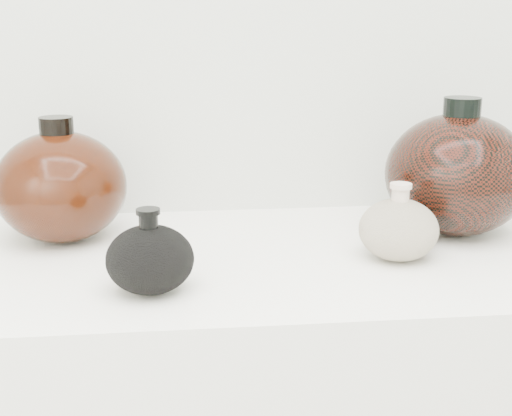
{
  "coord_description": "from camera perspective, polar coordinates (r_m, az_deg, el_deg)",
  "views": [
    {
      "loc": [
        -0.14,
        -0.06,
        1.26
      ],
      "look_at": [
        -0.03,
        0.92,
        0.98
      ],
      "focal_mm": 50.0,
      "sensor_mm": 36.0,
      "label": 1
    }
  ],
  "objects": [
    {
      "name": "black_gourd_vase",
      "position": [
        0.93,
        -8.48,
        -4.03
      ],
      "size": [
        0.13,
        0.13,
        0.11
      ],
      "color": "black",
      "rests_on": "display_counter"
    },
    {
      "name": "left_round_pot",
      "position": [
        1.16,
        -15.35,
        1.7
      ],
      "size": [
        0.24,
        0.24,
        0.2
      ],
      "color": "black",
      "rests_on": "display_counter"
    },
    {
      "name": "cream_gourd_vase",
      "position": [
        1.06,
        11.33,
        -1.65
      ],
      "size": [
        0.15,
        0.15,
        0.11
      ],
      "color": "beige",
      "rests_on": "display_counter"
    },
    {
      "name": "right_round_pot",
      "position": [
        1.2,
        15.79,
        2.66
      ],
      "size": [
        0.28,
        0.28,
        0.22
      ],
      "color": "black",
      "rests_on": "display_counter"
    }
  ]
}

